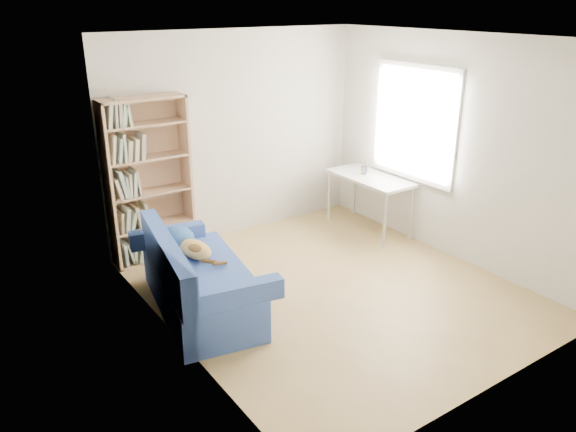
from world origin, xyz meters
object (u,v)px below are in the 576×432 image
object	(u,v)px
desk	(370,182)
sofa	(196,279)
bookshelf	(149,188)
pen_cup	(364,169)

from	to	relation	value
desk	sofa	bearing A→B (deg)	-168.30
sofa	bookshelf	world-z (taller)	bookshelf
sofa	pen_cup	xyz separation A→B (m)	(2.83, 0.72, 0.49)
bookshelf	pen_cup	bearing A→B (deg)	-13.41
desk	pen_cup	xyz separation A→B (m)	(0.01, 0.13, 0.14)
sofa	bookshelf	bearing A→B (deg)	95.69
bookshelf	desk	size ratio (longest dim) A/B	1.60
desk	pen_cup	distance (m)	0.19
bookshelf	desk	bearing A→B (deg)	-16.09
bookshelf	pen_cup	world-z (taller)	bookshelf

